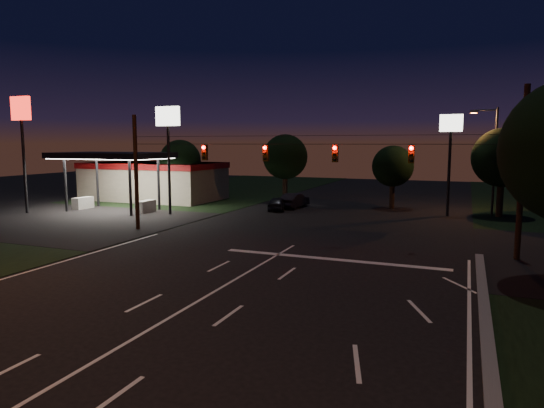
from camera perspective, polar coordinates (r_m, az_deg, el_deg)
The scene contains 17 objects.
ground at distance 16.93m, azimuth -13.92°, elevation -13.98°, with size 140.00×140.00×0.00m, color black.
cross_street_left at distance 41.54m, azimuth -23.44°, elevation -1.82°, with size 20.00×16.00×0.02m, color black.
stop_bar at distance 25.77m, azimuth 7.02°, elevation -6.46°, with size 12.00×0.50×0.01m, color silver.
utility_pole_right at distance 28.50m, azimuth 26.82°, elevation -5.88°, with size 0.30×0.30×9.00m, color black.
utility_pole_left at distance 35.54m, azimuth -15.48°, elevation -2.91°, with size 0.28×0.28×8.00m, color black.
signal_span at distance 29.24m, azimuth 3.24°, elevation 6.08°, with size 24.00×0.40×1.56m.
gas_station at distance 53.38m, azimuth -13.97°, elevation 3.00°, with size 14.20×16.10×5.25m.
pole_sign_left_near at distance 41.88m, azimuth -12.13°, elevation 8.27°, with size 2.20×0.30×9.10m.
pole_sign_left_far at distance 46.89m, azimuth -27.37°, elevation 8.27°, with size 2.00×0.30×10.00m.
pole_sign_right at distance 42.75m, azimuth 20.25°, elevation 6.97°, with size 1.80×0.30×8.40m.
street_light_right_far at distance 44.77m, azimuth 24.44°, elevation 5.48°, with size 2.20×0.35×9.00m.
tree_far_a at distance 50.87m, azimuth -10.65°, elevation 5.01°, with size 4.20×4.20×6.42m.
tree_far_b at distance 49.99m, azimuth 1.62°, elevation 5.50°, with size 4.60×4.60×6.98m.
tree_far_c at distance 46.32m, azimuth 14.07°, elevation 4.28°, with size 3.80×3.80×5.86m.
tree_far_d at distance 43.95m, azimuth 25.48°, elevation 4.86°, with size 4.80×4.80×7.30m.
car_oncoming_a at distance 43.91m, azimuth 0.65°, elevation 0.04°, with size 1.45×3.61×1.23m, color black.
car_oncoming_b at distance 45.82m, azimuth 2.64°, elevation 0.42°, with size 1.45×4.16×1.37m, color black.
Camera 1 is at (9.39, -12.73, 6.04)m, focal length 32.00 mm.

